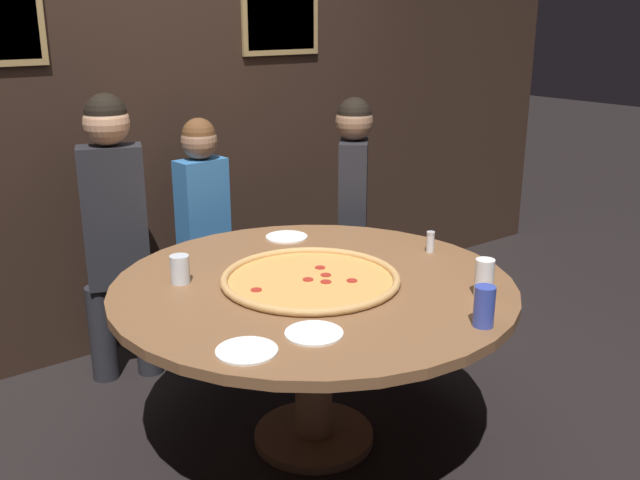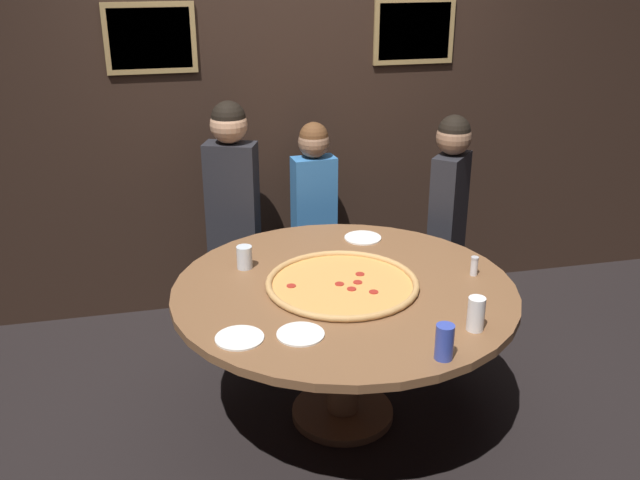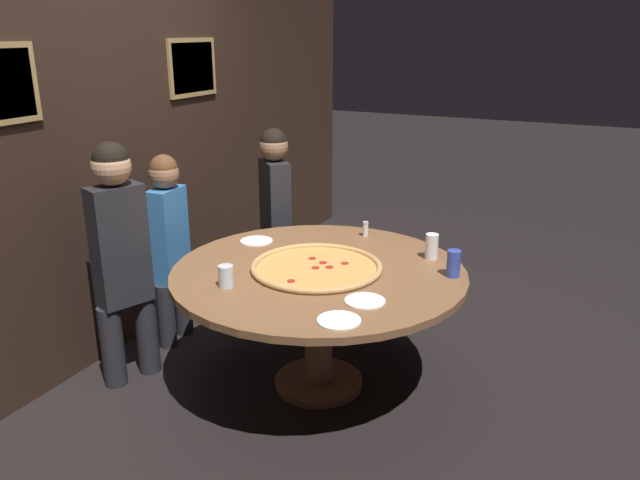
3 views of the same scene
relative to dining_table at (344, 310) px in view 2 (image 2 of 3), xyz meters
The scene contains 14 objects.
ground_plane 0.62m from the dining_table, ahead, with size 24.00×24.00×0.00m, color black.
back_wall 1.58m from the dining_table, 90.00° to the left, with size 6.40×0.08×2.60m.
dining_table is the anchor object (origin of this frame).
giant_pizza 0.14m from the dining_table, 133.40° to the left, with size 0.74×0.74×0.03m.
drink_cup_by_shaker 0.70m from the dining_table, 49.97° to the right, with size 0.07×0.07×0.15m, color white.
drink_cup_near_left 0.76m from the dining_table, 72.65° to the right, with size 0.07×0.07×0.15m, color #384CB7.
drink_cup_far_left 0.57m from the dining_table, 143.54° to the left, with size 0.08×0.08×0.12m, color silver.
white_plate_right_side 0.63m from the dining_table, 65.54° to the left, with size 0.20×0.20×0.01m, color white.
white_plate_left_side 0.51m from the dining_table, 126.54° to the right, with size 0.20×0.20×0.01m, color white.
white_plate_near_front 0.67m from the dining_table, 145.87° to the right, with size 0.20×0.20×0.01m, color white.
condiment_shaker 0.68m from the dining_table, ahead, with size 0.04×0.04×0.10m.
diner_far_right 1.14m from the dining_table, 42.01° to the left, with size 0.32×0.33×1.36m.
diner_side_right 1.15m from the dining_table, 111.17° to the left, with size 0.38×0.26×1.44m.
diner_far_left 1.14m from the dining_table, 84.80° to the left, with size 0.32×0.19×1.27m.
Camera 2 is at (-0.80, -2.94, 2.25)m, focal length 40.00 mm.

